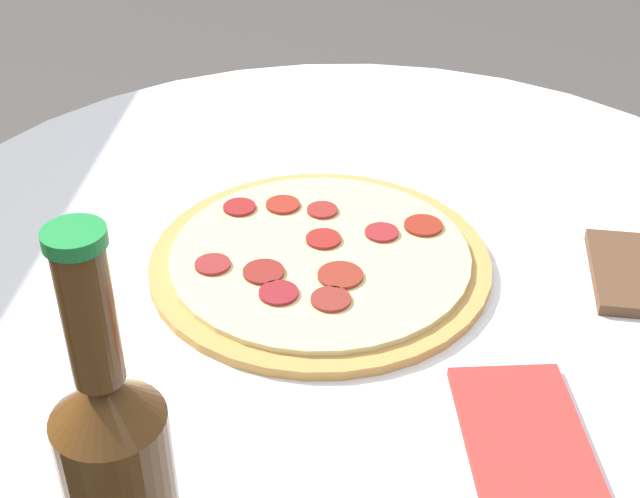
# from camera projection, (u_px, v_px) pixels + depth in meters

# --- Properties ---
(table) EXTENTS (1.00, 1.00, 0.76)m
(table) POSITION_uv_depth(u_px,v_px,m) (352.00, 369.00, 0.99)
(table) COLOR white
(table) RESTS_ON ground_plane
(pizza) EXTENTS (0.34, 0.34, 0.02)m
(pizza) POSITION_uv_depth(u_px,v_px,m) (320.00, 259.00, 0.89)
(pizza) COLOR #C68E47
(pizza) RESTS_ON table
(beer_bottle) EXTENTS (0.06, 0.06, 0.29)m
(beer_bottle) POSITION_uv_depth(u_px,v_px,m) (122.00, 493.00, 0.51)
(beer_bottle) COLOR #563314
(beer_bottle) RESTS_ON table
(napkin) EXTENTS (0.17, 0.11, 0.01)m
(napkin) POSITION_uv_depth(u_px,v_px,m) (524.00, 437.00, 0.69)
(napkin) COLOR red
(napkin) RESTS_ON table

